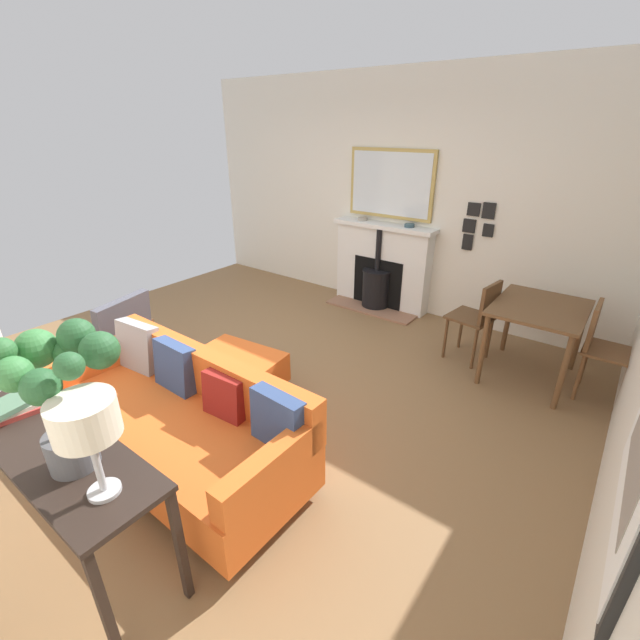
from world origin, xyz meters
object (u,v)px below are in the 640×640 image
Objects in this scene: console_table at (43,444)px; dining_chair_by_back_wall at (601,343)px; sofa at (179,420)px; potted_plant at (58,382)px; book_stack at (16,406)px; dining_table at (538,317)px; fireplace at (381,271)px; mantel_bowl_far at (409,225)px; ottoman at (234,371)px; table_lamp_far_end at (85,422)px; mantel_bowl_near at (363,219)px; dining_chair_near_fireplace at (479,315)px; armchair_accent at (115,331)px.

dining_chair_by_back_wall is at bearing 147.60° from console_table.
console_table is at bearing -32.40° from dining_chair_by_back_wall.
dining_chair_by_back_wall is (-3.52, 2.23, -0.16)m from console_table.
potted_plant is (0.78, 0.39, 0.87)m from sofa.
potted_plant is 0.79m from book_stack.
book_stack is at bearing -35.61° from dining_chair_by_back_wall.
sofa is 2.24× the size of dining_table.
mantel_bowl_far is (-0.02, 0.34, 0.64)m from fireplace.
mantel_bowl_far is 0.15× the size of ottoman.
table_lamp_far_end reaches higher than dining_chair_by_back_wall.
console_table is 5.75× the size of book_stack.
mantel_bowl_near is 0.15× the size of dining_chair_near_fireplace.
sofa is 0.88m from console_table.
mantel_bowl_near reaches higher than book_stack.
console_table is at bearing 51.69° from armchair_accent.
book_stack is (1.20, 1.24, 0.37)m from armchair_accent.
fireplace is 1.58× the size of dining_chair_near_fireplace.
armchair_accent is 1.63× the size of table_lamp_far_end.
mantel_bowl_far is at bearing 93.96° from fireplace.
dining_table is at bearing -89.93° from dining_chair_by_back_wall.
potted_plant reaches higher than armchair_accent.
dining_table is at bearing 159.27° from potted_plant.
table_lamp_far_end reaches higher than fireplace.
console_table is 1.92× the size of dining_table.
armchair_accent is 3.98m from dining_table.
dining_chair_by_back_wall is (0.73, 2.89, -0.60)m from mantel_bowl_near.
mantel_bowl_near is 4.32m from console_table.
dining_chair_near_fireplace is at bearing 68.08° from mantel_bowl_near.
mantel_bowl_far is at bearing -174.77° from potted_plant.
console_table is at bearing 89.21° from book_stack.
mantel_bowl_near reaches higher than dining_table.
dining_table reaches higher than ottoman.
mantel_bowl_near is (-0.02, -0.32, 0.64)m from fireplace.
potted_plant is (4.21, 0.39, 0.09)m from mantel_bowl_far.
book_stack is (4.24, -0.29, -0.32)m from mantel_bowl_far.
mantel_bowl_far is at bearing -113.23° from dining_table.
console_table is (4.25, -0.01, -0.44)m from mantel_bowl_far.
dining_chair_by_back_wall reaches higher than dining_chair_near_fireplace.
dining_chair_near_fireplace is at bearing -89.33° from dining_chair_by_back_wall.
mantel_bowl_near is 2.08m from dining_chair_near_fireplace.
ottoman is 0.98× the size of dining_chair_near_fireplace.
mantel_bowl_near reaches higher than ottoman.
potted_plant reaches higher than dining_chair_near_fireplace.
dining_chair_near_fireplace is (0.74, 1.18, -0.61)m from mantel_bowl_far.
console_table is (1.20, 1.52, 0.25)m from armchair_accent.
fireplace is at bearing -174.43° from sofa.
book_stack reaches higher than sofa.
sofa is at bearing 160.67° from book_stack.
fireplace is 2.17m from dining_table.
book_stack reaches higher than armchair_accent.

